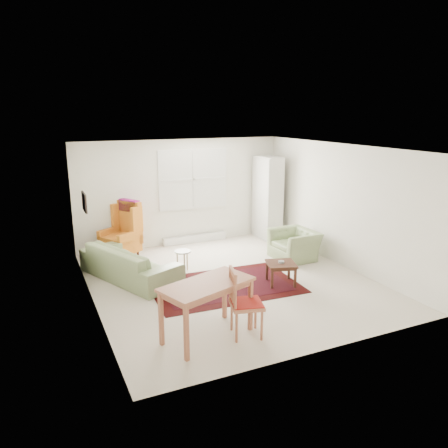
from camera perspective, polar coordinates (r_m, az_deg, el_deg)
name	(u,v)px	position (r m, az deg, el deg)	size (l,w,h in m)	color
room	(227,214)	(8.14, 0.38, 1.28)	(5.04, 5.54, 2.51)	beige
rug	(225,285)	(8.11, 0.07, -8.02)	(2.67, 1.71, 0.03)	black
sofa	(129,256)	(8.51, -12.24, -4.15)	(2.21, 0.86, 0.89)	gray
armchair	(294,242)	(9.60, 9.19, -2.31)	(0.96, 0.84, 0.75)	gray
wingback_chair	(120,229)	(9.81, -13.49, -0.69)	(0.71, 0.75, 1.23)	orange
coffee_table	(281,273)	(8.21, 7.43, -6.40)	(0.51, 0.51, 0.42)	#3C1E12
stool	(183,261)	(8.78, -5.38, -4.84)	(0.33, 0.33, 0.44)	white
cabinet	(268,198)	(10.93, 5.72, 3.40)	(0.43, 0.82, 2.06)	silver
desk	(207,310)	(6.24, -2.20, -11.20)	(1.30, 0.65, 0.83)	#AD6645
desk_chair	(247,303)	(6.26, 2.97, -10.21)	(0.44, 0.44, 1.01)	#AD6645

